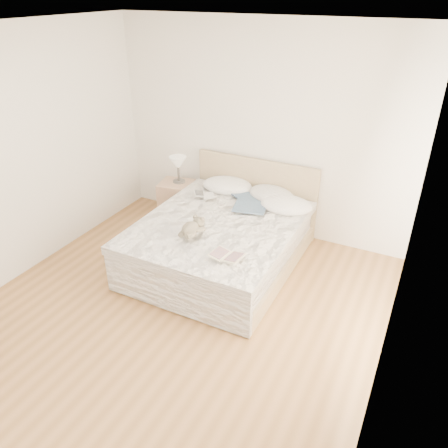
{
  "coord_description": "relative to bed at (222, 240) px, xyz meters",
  "views": [
    {
      "loc": [
        2.04,
        -2.8,
        3.0
      ],
      "look_at": [
        0.09,
        1.05,
        0.62
      ],
      "focal_mm": 35.0,
      "sensor_mm": 36.0,
      "label": 1
    }
  ],
  "objects": [
    {
      "name": "pillow_middle",
      "position": [
        0.31,
        0.78,
        0.33
      ],
      "size": [
        0.76,
        0.64,
        0.19
      ],
      "primitive_type": "ellipsoid",
      "rotation": [
        0.0,
        0.0,
        -0.32
      ],
      "color": "silver",
      "rests_on": "bed"
    },
    {
      "name": "table_lamp",
      "position": [
        -1.07,
        0.76,
        0.52
      ],
      "size": [
        0.26,
        0.26,
        0.37
      ],
      "color": "#524D47",
      "rests_on": "nightstand"
    },
    {
      "name": "nightstand",
      "position": [
        -1.1,
        0.72,
        -0.03
      ],
      "size": [
        0.52,
        0.48,
        0.56
      ],
      "primitive_type": "cube",
      "rotation": [
        0.0,
        0.0,
        0.19
      ],
      "color": "tan",
      "rests_on": "floor"
    },
    {
      "name": "wall_back",
      "position": [
        0.0,
        1.06,
        1.04
      ],
      "size": [
        4.0,
        0.02,
        2.7
      ],
      "primitive_type": "cube",
      "color": "white",
      "rests_on": "ground"
    },
    {
      "name": "photo_book",
      "position": [
        -0.47,
        0.41,
        0.32
      ],
      "size": [
        0.34,
        0.32,
        0.02
      ],
      "primitive_type": "cube",
      "rotation": [
        0.0,
        0.0,
        0.62
      ],
      "color": "white",
      "rests_on": "bed"
    },
    {
      "name": "teddy_bear",
      "position": [
        -0.11,
        -0.54,
        0.34
      ],
      "size": [
        0.23,
        0.31,
        0.16
      ],
      "primitive_type": null,
      "rotation": [
        0.0,
        0.0,
        -0.03
      ],
      "color": "#6C634F",
      "rests_on": "bed"
    },
    {
      "name": "wall_left",
      "position": [
        -2.0,
        -1.19,
        1.04
      ],
      "size": [
        0.02,
        4.5,
        2.7
      ],
      "primitive_type": "cube",
      "color": "white",
      "rests_on": "ground"
    },
    {
      "name": "ceiling",
      "position": [
        0.0,
        -1.19,
        2.39
      ],
      "size": [
        4.0,
        4.5,
        0.0
      ],
      "primitive_type": "cube",
      "color": "white",
      "rests_on": "ground"
    },
    {
      "name": "pillow_right",
      "position": [
        0.57,
        0.6,
        0.33
      ],
      "size": [
        0.68,
        0.51,
        0.19
      ],
      "primitive_type": "ellipsoid",
      "rotation": [
        0.0,
        0.0,
        0.11
      ],
      "color": "white",
      "rests_on": "bed"
    },
    {
      "name": "childrens_book",
      "position": [
        0.42,
        -0.73,
        0.32
      ],
      "size": [
        0.36,
        0.26,
        0.02
      ],
      "primitive_type": "cube",
      "rotation": [
        0.0,
        0.0,
        -0.13
      ],
      "color": "#F7EFC7",
      "rests_on": "bed"
    },
    {
      "name": "blouse",
      "position": [
        0.16,
        0.48,
        0.32
      ],
      "size": [
        0.74,
        0.77,
        0.02
      ],
      "primitive_type": null,
      "rotation": [
        0.0,
        0.0,
        0.22
      ],
      "color": "#354C67",
      "rests_on": "bed"
    },
    {
      "name": "floor",
      "position": [
        0.0,
        -1.19,
        -0.31
      ],
      "size": [
        4.0,
        4.5,
        0.0
      ],
      "primitive_type": "cube",
      "color": "brown",
      "rests_on": "ground"
    },
    {
      "name": "wall_right",
      "position": [
        2.0,
        -1.19,
        1.04
      ],
      "size": [
        0.02,
        4.5,
        2.7
      ],
      "primitive_type": "cube",
      "color": "white",
      "rests_on": "ground"
    },
    {
      "name": "pillow_left",
      "position": [
        -0.33,
        0.79,
        0.33
      ],
      "size": [
        0.72,
        0.55,
        0.2
      ],
      "primitive_type": "ellipsoid",
      "rotation": [
        0.0,
        0.0,
        0.12
      ],
      "color": "white",
      "rests_on": "bed"
    },
    {
      "name": "window",
      "position": [
        1.99,
        -0.89,
        1.14
      ],
      "size": [
        0.02,
        1.3,
        1.1
      ],
      "primitive_type": "cube",
      "color": "white",
      "rests_on": "wall_right"
    },
    {
      "name": "bed",
      "position": [
        0.0,
        0.0,
        0.0
      ],
      "size": [
        1.72,
        2.14,
        1.0
      ],
      "color": "tan",
      "rests_on": "floor"
    }
  ]
}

